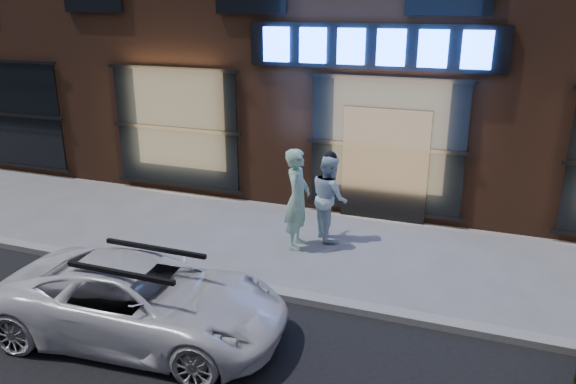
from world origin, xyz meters
name	(u,v)px	position (x,y,z in m)	size (l,w,h in m)	color
ground	(331,307)	(0.00, 0.00, 0.00)	(90.00, 90.00, 0.00)	slate
curb	(331,303)	(0.00, 0.00, 0.06)	(60.00, 0.25, 0.12)	gray
man_bowtie	(297,199)	(-1.24, 1.94, 0.96)	(0.70, 0.46, 1.92)	#A9DEBB
man_cap	(330,197)	(-0.79, 2.56, 0.85)	(0.82, 0.64, 1.69)	white
white_suv	(142,300)	(-2.23, -1.67, 0.56)	(1.86, 4.03, 1.12)	white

